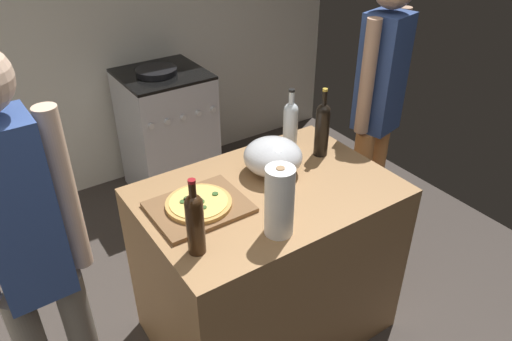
{
  "coord_description": "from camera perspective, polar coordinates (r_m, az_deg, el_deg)",
  "views": [
    {
      "loc": [
        -0.84,
        -0.68,
        2.11
      ],
      "look_at": [
        0.22,
        0.9,
        0.94
      ],
      "focal_mm": 34.03,
      "sensor_mm": 36.0,
      "label": 1
    }
  ],
  "objects": [
    {
      "name": "ground_plane",
      "position": [
        3.04,
        -8.29,
        -12.88
      ],
      "size": [
        4.19,
        3.27,
        0.02
      ],
      "primitive_type": "cube",
      "color": "#3F3833"
    },
    {
      "name": "kitchen_wall_rear",
      "position": [
        3.59,
        -20.46,
        16.86
      ],
      "size": [
        4.19,
        0.1,
        2.6
      ],
      "primitive_type": "cube",
      "color": "silver",
      "rests_on": "ground_plane"
    },
    {
      "name": "paper_towel_roll",
      "position": [
        1.86,
        2.77,
        -3.67
      ],
      "size": [
        0.12,
        0.12,
        0.3
      ],
      "color": "white",
      "rests_on": "counter"
    },
    {
      "name": "wine_bottle_clear",
      "position": [
        1.78,
        -7.19,
        -5.9
      ],
      "size": [
        0.07,
        0.07,
        0.32
      ],
      "color": "#331E0F",
      "rests_on": "counter"
    },
    {
      "name": "stove",
      "position": [
        3.63,
        -10.34,
        4.4
      ],
      "size": [
        0.57,
        0.59,
        0.97
      ],
      "color": "#B7B7BC",
      "rests_on": "ground_plane"
    },
    {
      "name": "wine_bottle_green",
      "position": [
        2.48,
        4.08,
        5.67
      ],
      "size": [
        0.08,
        0.08,
        0.32
      ],
      "color": "silver",
      "rests_on": "counter"
    },
    {
      "name": "person_in_red",
      "position": [
        2.81,
        14.11,
        7.54
      ],
      "size": [
        0.37,
        0.24,
        1.73
      ],
      "color": "#D88C4C",
      "rests_on": "ground_plane"
    },
    {
      "name": "pizza",
      "position": [
        2.06,
        -6.75,
        -3.84
      ],
      "size": [
        0.28,
        0.28,
        0.03
      ],
      "color": "tan",
      "rests_on": "cutting_board"
    },
    {
      "name": "mixing_bowl",
      "position": [
        2.27,
        1.99,
        1.65
      ],
      "size": [
        0.28,
        0.28,
        0.17
      ],
      "color": "#B2B2B7",
      "rests_on": "counter"
    },
    {
      "name": "wine_bottle_dark",
      "position": [
        2.41,
        7.79,
        5.07
      ],
      "size": [
        0.07,
        0.07,
        0.35
      ],
      "color": "black",
      "rests_on": "counter"
    },
    {
      "name": "person_in_stripes",
      "position": [
        1.82,
        -25.01,
        -8.97
      ],
      "size": [
        0.39,
        0.21,
        1.74
      ],
      "color": "slate",
      "rests_on": "ground_plane"
    },
    {
      "name": "cutting_board",
      "position": [
        2.08,
        -6.71,
        -4.31
      ],
      "size": [
        0.4,
        0.32,
        0.02
      ],
      "primitive_type": "cube",
      "color": "brown",
      "rests_on": "counter"
    },
    {
      "name": "counter",
      "position": [
        2.47,
        1.32,
        -10.8
      ],
      "size": [
        1.15,
        0.79,
        0.89
      ],
      "primitive_type": "cube",
      "color": "#9E7247",
      "rests_on": "ground_plane"
    }
  ]
}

